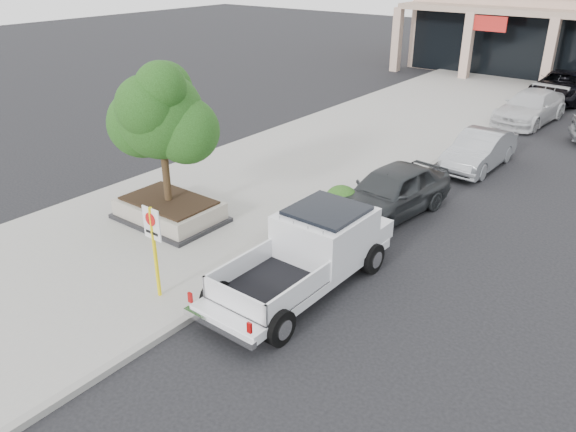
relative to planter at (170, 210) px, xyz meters
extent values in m
plane|color=black|center=(5.70, -0.99, -0.48)|extent=(120.00, 120.00, 0.00)
cube|color=gray|center=(0.20, 5.01, -0.40)|extent=(8.00, 52.00, 0.15)
cube|color=gray|center=(4.15, 5.01, -0.40)|extent=(0.20, 52.00, 0.15)
cube|color=tan|center=(-6.30, 26.06, 1.62)|extent=(0.55, 0.55, 4.20)
cube|color=black|center=(0.00, 0.00, -0.27)|extent=(3.20, 2.20, 0.12)
cube|color=gray|center=(0.00, 0.00, 0.04)|extent=(3.00, 2.00, 0.50)
cube|color=black|center=(0.00, 0.00, 0.32)|extent=(2.70, 1.70, 0.06)
cylinder|color=#311E13|center=(0.00, 0.00, 1.45)|extent=(0.22, 0.22, 2.20)
sphere|color=#1A370F|center=(0.00, 0.00, 2.95)|extent=(2.50, 2.50, 2.50)
sphere|color=#1A370F|center=(0.70, 0.30, 2.55)|extent=(1.90, 1.90, 1.90)
sphere|color=#1A370F|center=(-0.30, 0.50, 3.55)|extent=(1.60, 1.60, 1.60)
cylinder|color=yellow|center=(2.98, -2.95, 0.82)|extent=(0.09, 0.09, 2.30)
cube|color=white|center=(2.98, -2.95, 1.57)|extent=(0.55, 0.03, 0.78)
cylinder|color=red|center=(2.98, -2.98, 1.69)|extent=(0.32, 0.02, 0.32)
ellipsoid|color=#1E3F12|center=(3.90, 3.59, 0.14)|extent=(1.10, 0.99, 0.93)
imported|color=#2B2E30|center=(4.96, 4.74, 0.32)|extent=(2.48, 4.90, 1.60)
imported|color=#9A9CA1|center=(5.55, 10.66, 0.23)|extent=(1.57, 4.30, 1.41)
imported|color=silver|center=(5.13, 18.39, 0.28)|extent=(2.55, 5.35, 1.51)
imported|color=black|center=(5.09, 24.17, 0.31)|extent=(2.72, 5.68, 1.56)
camera|label=1|loc=(12.39, -10.00, 7.14)|focal=35.00mm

